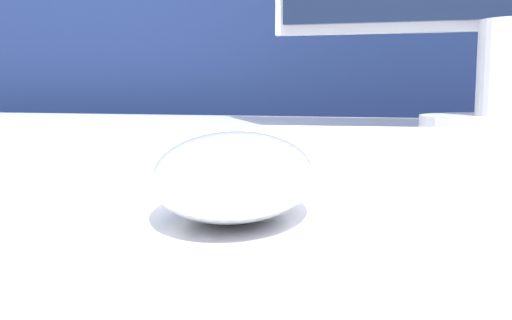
{
  "coord_description": "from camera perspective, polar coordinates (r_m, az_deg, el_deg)",
  "views": [
    {
      "loc": [
        0.15,
        -0.53,
        0.83
      ],
      "look_at": [
        0.08,
        -0.26,
        0.79
      ],
      "focal_mm": 42.0,
      "sensor_mm": 36.0,
      "label": 1
    }
  ],
  "objects": [
    {
      "name": "partition_panel",
      "position": [
        1.23,
        7.99,
        1.49
      ],
      "size": [
        5.0,
        0.03,
        1.42
      ],
      "color": "navy",
      "rests_on": "ground_plane"
    },
    {
      "name": "keyboard",
      "position": [
        0.42,
        0.34,
        1.19
      ],
      "size": [
        0.4,
        0.15,
        0.02
      ],
      "rotation": [
        0.0,
        0.0,
        0.07
      ],
      "color": "white",
      "rests_on": "desk"
    },
    {
      "name": "computer_mouse_near",
      "position": [
        0.25,
        -2.03,
        -1.31
      ],
      "size": [
        0.09,
        0.13,
        0.04
      ],
      "rotation": [
        0.0,
        0.0,
        0.19
      ],
      "color": "silver",
      "rests_on": "desk"
    }
  ]
}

